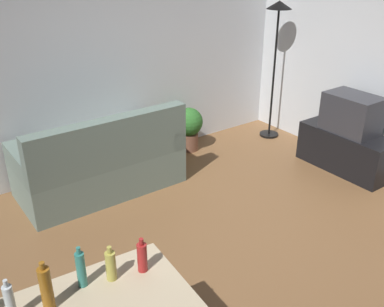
{
  "coord_description": "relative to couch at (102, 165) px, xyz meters",
  "views": [
    {
      "loc": [
        -1.99,
        -2.38,
        2.45
      ],
      "look_at": [
        0.1,
        0.5,
        0.75
      ],
      "focal_mm": 41.31,
      "sensor_mm": 36.0,
      "label": 1
    }
  ],
  "objects": [
    {
      "name": "tv_stand",
      "position": [
        2.56,
        -1.21,
        -0.07
      ],
      "size": [
        0.44,
        1.1,
        0.48
      ],
      "rotation": [
        0.0,
        0.0,
        1.57
      ],
      "color": "black",
      "rests_on": "ground_plane"
    },
    {
      "name": "couch",
      "position": [
        0.0,
        0.0,
        0.0
      ],
      "size": [
        1.7,
        0.84,
        0.92
      ],
      "rotation": [
        0.0,
        0.0,
        3.14
      ],
      "color": "slate",
      "rests_on": "ground_plane"
    },
    {
      "name": "bottle_tall",
      "position": [
        -1.07,
        -2.11,
        0.56
      ],
      "size": [
        0.05,
        0.05,
        0.25
      ],
      "color": "teal",
      "rests_on": "desk"
    },
    {
      "name": "bottle_red",
      "position": [
        -0.74,
        -2.19,
        0.55
      ],
      "size": [
        0.06,
        0.06,
        0.22
      ],
      "color": "#AD2323",
      "rests_on": "desk"
    },
    {
      "name": "potted_plant",
      "position": [
        1.37,
        0.31,
        0.02
      ],
      "size": [
        0.36,
        0.36,
        0.57
      ],
      "color": "brown",
      "rests_on": "ground_plane"
    },
    {
      "name": "ground_plane",
      "position": [
        0.31,
        -1.59,
        -0.32
      ],
      "size": [
        5.2,
        4.4,
        0.02
      ],
      "primitive_type": "cube",
      "color": "brown"
    },
    {
      "name": "bottle_clear",
      "position": [
        -1.44,
        -2.13,
        0.56
      ],
      "size": [
        0.05,
        0.05,
        0.24
      ],
      "color": "silver",
      "rests_on": "desk"
    },
    {
      "name": "torchiere_lamp",
      "position": [
        2.56,
        0.04,
        1.11
      ],
      "size": [
        0.32,
        0.32,
        1.81
      ],
      "color": "black",
      "rests_on": "ground_plane"
    },
    {
      "name": "bottle_amber",
      "position": [
        -1.27,
        -2.16,
        0.58
      ],
      "size": [
        0.06,
        0.06,
        0.29
      ],
      "color": "#9E6019",
      "rests_on": "desk"
    },
    {
      "name": "wall_rear",
      "position": [
        0.31,
        0.61,
        1.04
      ],
      "size": [
        5.2,
        0.1,
        2.7
      ],
      "primitive_type": "cube",
      "color": "silver",
      "rests_on": "ground_plane"
    },
    {
      "name": "tv",
      "position": [
        2.56,
        -1.21,
        0.39
      ],
      "size": [
        0.41,
        0.6,
        0.44
      ],
      "rotation": [
        0.0,
        0.0,
        1.57
      ],
      "color": "#2D2D33",
      "rests_on": "tv_stand"
    },
    {
      "name": "bottle_squat",
      "position": [
        -0.92,
        -2.16,
        0.55
      ],
      "size": [
        0.06,
        0.06,
        0.22
      ],
      "color": "#BCB24C",
      "rests_on": "desk"
    }
  ]
}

